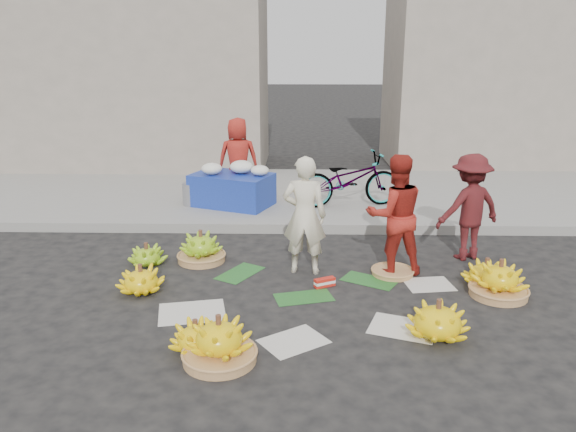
{
  "coord_description": "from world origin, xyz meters",
  "views": [
    {
      "loc": [
        -0.14,
        -6.04,
        2.71
      ],
      "look_at": [
        -0.3,
        0.69,
        0.7
      ],
      "focal_mm": 35.0,
      "sensor_mm": 36.0,
      "label": 1
    }
  ],
  "objects_px": {
    "banana_bunch_4": "(500,280)",
    "flower_table": "(232,187)",
    "banana_bunch_0": "(141,280)",
    "bicycle": "(349,180)",
    "vendor_cream": "(304,215)"
  },
  "relations": [
    {
      "from": "vendor_cream",
      "to": "flower_table",
      "type": "height_order",
      "value": "vendor_cream"
    },
    {
      "from": "banana_bunch_0",
      "to": "banana_bunch_4",
      "type": "relative_size",
      "value": 0.92
    },
    {
      "from": "banana_bunch_0",
      "to": "banana_bunch_4",
      "type": "bearing_deg",
      "value": -0.23
    },
    {
      "from": "banana_bunch_0",
      "to": "bicycle",
      "type": "height_order",
      "value": "bicycle"
    },
    {
      "from": "banana_bunch_4",
      "to": "vendor_cream",
      "type": "distance_m",
      "value": 2.38
    },
    {
      "from": "vendor_cream",
      "to": "flower_table",
      "type": "bearing_deg",
      "value": -59.42
    },
    {
      "from": "flower_table",
      "to": "bicycle",
      "type": "distance_m",
      "value": 2.0
    },
    {
      "from": "banana_bunch_4",
      "to": "bicycle",
      "type": "bearing_deg",
      "value": 113.11
    },
    {
      "from": "vendor_cream",
      "to": "flower_table",
      "type": "xyz_separation_m",
      "value": [
        -1.22,
        2.7,
        -0.31
      ]
    },
    {
      "from": "banana_bunch_4",
      "to": "banana_bunch_0",
      "type": "bearing_deg",
      "value": 179.77
    },
    {
      "from": "banana_bunch_4",
      "to": "flower_table",
      "type": "height_order",
      "value": "flower_table"
    },
    {
      "from": "banana_bunch_4",
      "to": "bicycle",
      "type": "relative_size",
      "value": 0.37
    },
    {
      "from": "banana_bunch_0",
      "to": "bicycle",
      "type": "xyz_separation_m",
      "value": [
        2.67,
        3.36,
        0.43
      ]
    },
    {
      "from": "banana_bunch_4",
      "to": "flower_table",
      "type": "xyz_separation_m",
      "value": [
        -3.43,
        3.38,
        0.24
      ]
    },
    {
      "from": "banana_bunch_4",
      "to": "vendor_cream",
      "type": "relative_size",
      "value": 0.43
    }
  ]
}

